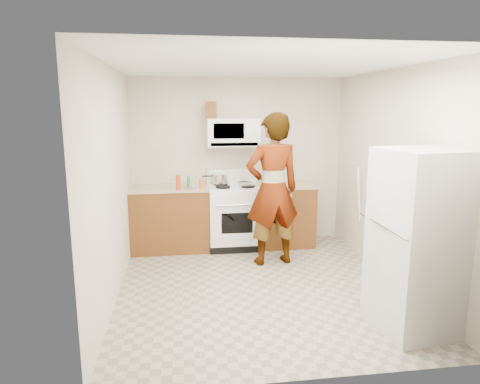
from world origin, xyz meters
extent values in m
plane|color=gray|center=(0.00, 0.00, 0.00)|extent=(3.60, 3.60, 0.00)
cube|color=beige|center=(0.00, 1.79, 1.25)|extent=(3.20, 0.02, 2.50)
cube|color=beige|center=(1.59, 0.00, 1.25)|extent=(0.02, 3.60, 2.50)
cube|color=brown|center=(-1.04, 1.49, 0.45)|extent=(1.12, 0.62, 0.90)
cube|color=tan|center=(-1.04, 1.49, 0.92)|extent=(1.14, 0.64, 0.03)
cube|color=brown|center=(0.68, 1.49, 0.45)|extent=(0.80, 0.62, 0.90)
cube|color=tan|center=(0.68, 1.49, 0.92)|extent=(0.82, 0.64, 0.03)
cube|color=white|center=(-0.10, 1.48, 0.45)|extent=(0.76, 0.65, 0.90)
cube|color=white|center=(-0.10, 1.48, 0.92)|extent=(0.76, 0.62, 0.03)
cube|color=white|center=(-0.10, 1.76, 1.03)|extent=(0.76, 0.08, 0.20)
cube|color=white|center=(-0.10, 1.61, 1.70)|extent=(0.76, 0.38, 0.40)
imported|color=tan|center=(0.31, 0.73, 1.00)|extent=(0.79, 0.58, 2.00)
cube|color=#BAB9B5|center=(1.27, -1.16, 0.85)|extent=(0.78, 0.78, 1.70)
cylinder|color=silver|center=(0.67, 1.63, 1.03)|extent=(0.16, 0.16, 0.18)
cube|color=brown|center=(-0.41, 1.60, 2.02)|extent=(0.17, 0.17, 0.24)
cylinder|color=silver|center=(-0.30, 1.60, 1.02)|extent=(0.27, 0.27, 0.13)
cube|color=white|center=(0.08, 1.39, 0.96)|extent=(0.27, 0.19, 0.05)
cylinder|color=#C0380E|center=(-0.91, 1.23, 1.04)|extent=(0.08, 0.08, 0.21)
cylinder|color=#D85418|center=(-0.60, 1.26, 1.01)|extent=(0.06, 0.06, 0.15)
cylinder|color=#188835|center=(-0.77, 1.37, 1.02)|extent=(0.07, 0.07, 0.17)
cylinder|color=silver|center=(-0.76, 1.28, 0.94)|extent=(0.23, 0.23, 0.01)
cylinder|color=white|center=(1.59, 0.86, 0.64)|extent=(0.22, 0.19, 1.26)
camera|label=1|loc=(-0.87, -4.64, 2.05)|focal=32.00mm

